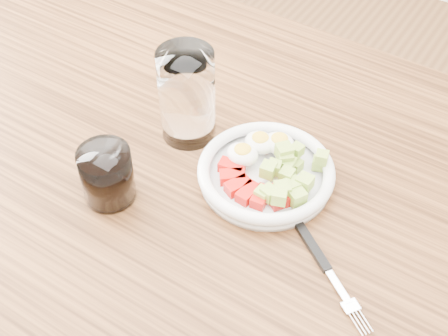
% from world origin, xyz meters
% --- Properties ---
extents(dining_table, '(1.50, 0.90, 0.77)m').
position_xyz_m(dining_table, '(0.00, 0.00, 0.67)').
color(dining_table, brown).
rests_on(dining_table, ground).
extents(bowl, '(0.21, 0.21, 0.05)m').
position_xyz_m(bowl, '(0.04, 0.05, 0.79)').
color(bowl, white).
rests_on(bowl, dining_table).
extents(fork, '(0.17, 0.12, 0.01)m').
position_xyz_m(fork, '(0.18, -0.04, 0.77)').
color(fork, black).
rests_on(fork, dining_table).
extents(water_glass, '(0.09, 0.09, 0.16)m').
position_xyz_m(water_glass, '(-0.12, 0.07, 0.85)').
color(water_glass, white).
rests_on(water_glass, dining_table).
extents(coffee_glass, '(0.08, 0.08, 0.09)m').
position_xyz_m(coffee_glass, '(-0.14, -0.10, 0.81)').
color(coffee_glass, white).
rests_on(coffee_glass, dining_table).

